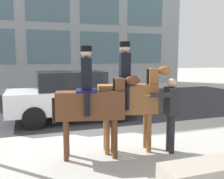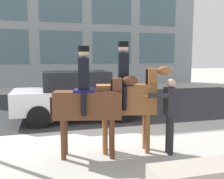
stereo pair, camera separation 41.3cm
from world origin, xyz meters
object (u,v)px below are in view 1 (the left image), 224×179
object	(u,v)px
mounted_horse_lead	(92,102)
street_car_near_lane	(73,95)
mounted_horse_companion	(129,95)
pedestrian_bystander	(171,109)

from	to	relation	value
mounted_horse_lead	street_car_near_lane	bearing A→B (deg)	98.46
mounted_horse_lead	mounted_horse_companion	world-z (taller)	mounted_horse_companion
mounted_horse_companion	street_car_near_lane	bearing A→B (deg)	112.57
mounted_horse_companion	pedestrian_bystander	distance (m)	0.99
mounted_horse_companion	pedestrian_bystander	size ratio (longest dim) A/B	1.48
mounted_horse_lead	mounted_horse_companion	bearing A→B (deg)	16.75
pedestrian_bystander	street_car_near_lane	distance (m)	4.05
mounted_horse_lead	pedestrian_bystander	size ratio (longest dim) A/B	1.41
pedestrian_bystander	street_car_near_lane	xyz separation A→B (m)	(-1.54, 3.75, -0.13)
pedestrian_bystander	mounted_horse_lead	bearing A→B (deg)	-0.24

